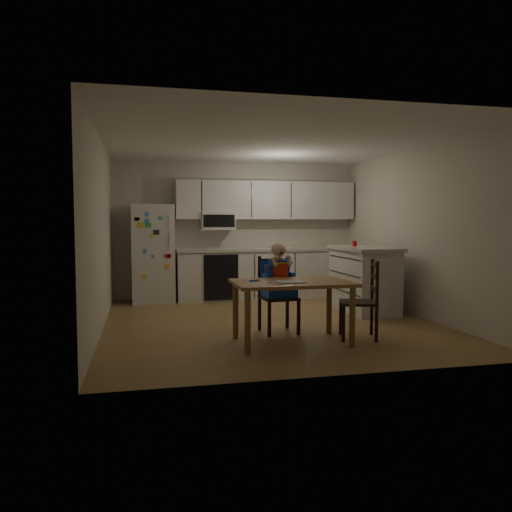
{
  "coord_description": "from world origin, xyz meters",
  "views": [
    {
      "loc": [
        -1.72,
        -6.7,
        1.41
      ],
      "look_at": [
        -0.34,
        -0.63,
        0.98
      ],
      "focal_mm": 35.0,
      "sensor_mm": 36.0,
      "label": 1
    }
  ],
  "objects_px": {
    "kitchen_island": "(364,279)",
    "chair_booster": "(277,278)",
    "chair_side": "(366,294)",
    "dining_table": "(292,290)",
    "refrigerator": "(153,254)",
    "red_cup": "(355,243)"
  },
  "relations": [
    {
      "from": "kitchen_island",
      "to": "chair_booster",
      "type": "bearing_deg",
      "value": -146.79
    },
    {
      "from": "kitchen_island",
      "to": "chair_side",
      "type": "distance_m",
      "value": 1.88
    },
    {
      "from": "kitchen_island",
      "to": "chair_side",
      "type": "bearing_deg",
      "value": -113.98
    },
    {
      "from": "dining_table",
      "to": "refrigerator",
      "type": "bearing_deg",
      "value": 113.96
    },
    {
      "from": "kitchen_island",
      "to": "dining_table",
      "type": "bearing_deg",
      "value": -134.47
    },
    {
      "from": "refrigerator",
      "to": "chair_side",
      "type": "distance_m",
      "value": 4.16
    },
    {
      "from": "kitchen_island",
      "to": "chair_booster",
      "type": "distance_m",
      "value": 2.05
    },
    {
      "from": "dining_table",
      "to": "chair_booster",
      "type": "bearing_deg",
      "value": 90.38
    },
    {
      "from": "red_cup",
      "to": "chair_side",
      "type": "relative_size",
      "value": 0.09
    },
    {
      "from": "kitchen_island",
      "to": "red_cup",
      "type": "relative_size",
      "value": 15.48
    },
    {
      "from": "chair_booster",
      "to": "chair_side",
      "type": "distance_m",
      "value": 1.13
    },
    {
      "from": "red_cup",
      "to": "chair_side",
      "type": "xyz_separation_m",
      "value": [
        -0.69,
        -1.91,
        -0.52
      ]
    },
    {
      "from": "refrigerator",
      "to": "chair_side",
      "type": "height_order",
      "value": "refrigerator"
    },
    {
      "from": "dining_table",
      "to": "chair_booster",
      "type": "distance_m",
      "value": 0.62
    },
    {
      "from": "refrigerator",
      "to": "chair_booster",
      "type": "relative_size",
      "value": 1.5
    },
    {
      "from": "chair_booster",
      "to": "red_cup",
      "type": "bearing_deg",
      "value": 33.77
    },
    {
      "from": "dining_table",
      "to": "chair_booster",
      "type": "relative_size",
      "value": 1.19
    },
    {
      "from": "refrigerator",
      "to": "red_cup",
      "type": "xyz_separation_m",
      "value": [
        3.13,
        -1.45,
        0.21
      ]
    },
    {
      "from": "dining_table",
      "to": "chair_booster",
      "type": "height_order",
      "value": "chair_booster"
    },
    {
      "from": "chair_booster",
      "to": "dining_table",
      "type": "bearing_deg",
      "value": -94.61
    },
    {
      "from": "refrigerator",
      "to": "kitchen_island",
      "type": "height_order",
      "value": "refrigerator"
    },
    {
      "from": "chair_side",
      "to": "chair_booster",
      "type": "bearing_deg",
      "value": -104.87
    }
  ]
}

